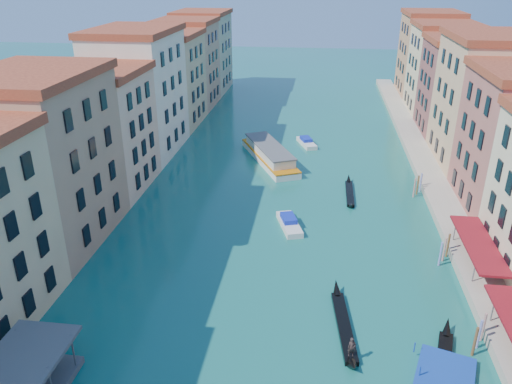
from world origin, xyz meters
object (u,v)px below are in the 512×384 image
blue_dock (444,380)px  vaporetto_far (269,154)px  gondola_fore (344,325)px  gondola_right (443,371)px

blue_dock → vaporetto_far: bearing=129.6°
vaporetto_far → gondola_fore: (11.22, -41.74, -0.81)m
vaporetto_far → blue_dock: bearing=-93.3°
vaporetto_far → gondola_fore: 43.23m
blue_dock → gondola_right: bearing=104.1°
gondola_fore → vaporetto_far: bearing=98.6°
blue_dock → gondola_fore: bearing=161.8°
gondola_fore → blue_dock: (7.62, -5.55, -0.15)m
vaporetto_far → gondola_right: size_ratio=1.51×
gondola_right → gondola_fore: bearing=162.9°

